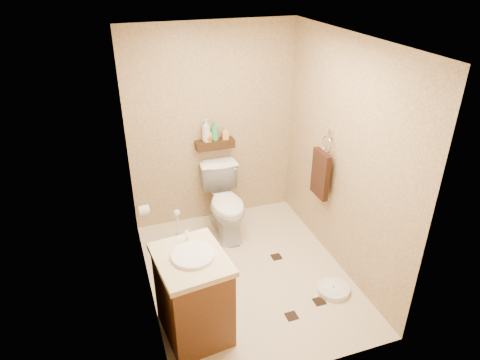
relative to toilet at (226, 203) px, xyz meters
name	(u,v)px	position (x,y,z in m)	size (l,w,h in m)	color
ground	(248,274)	(-0.02, -0.83, -0.40)	(2.50, 2.50, 0.00)	beige
wall_back	(213,128)	(-0.02, 0.42, 0.80)	(2.00, 0.04, 2.40)	tan
wall_front	(310,252)	(-0.02, -2.08, 0.80)	(2.00, 0.04, 2.40)	tan
wall_left	(140,190)	(-1.02, -0.83, 0.80)	(0.04, 2.50, 2.40)	tan
wall_right	(343,159)	(0.98, -0.83, 0.80)	(0.04, 2.50, 2.40)	tan
ceiling	(250,39)	(-0.02, -0.83, 2.00)	(2.00, 2.50, 0.02)	white
wall_shelf	(215,144)	(-0.02, 0.34, 0.62)	(0.46, 0.14, 0.10)	#341E0E
floor_accents	(253,275)	(0.03, -0.86, -0.40)	(1.11, 1.36, 0.01)	black
toilet	(226,203)	(0.00, 0.00, 0.00)	(0.45, 0.79, 0.81)	white
vanity	(193,294)	(-0.72, -1.40, 0.02)	(0.63, 0.74, 0.95)	brown
bathroom_scale	(333,289)	(0.70, -1.36, -0.37)	(0.42, 0.42, 0.07)	silver
toilet_brush	(178,233)	(-0.60, -0.09, -0.24)	(0.11, 0.11, 0.48)	#18635B
towel_ring	(321,172)	(0.89, -0.58, 0.54)	(0.12, 0.30, 0.76)	silver
toilet_paper	(144,210)	(-0.96, -0.18, 0.20)	(0.12, 0.11, 0.12)	silver
bottle_a	(206,130)	(-0.12, 0.34, 0.80)	(0.11, 0.11, 0.27)	beige
bottle_b	(207,134)	(-0.11, 0.34, 0.75)	(0.08, 0.08, 0.18)	#C8D12C
bottle_c	(208,135)	(-0.10, 0.34, 0.74)	(0.11, 0.11, 0.15)	#BD4F16
bottle_d	(215,131)	(-0.02, 0.34, 0.78)	(0.09, 0.09, 0.24)	#309155
bottle_e	(225,133)	(0.11, 0.34, 0.75)	(0.07, 0.07, 0.16)	gold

